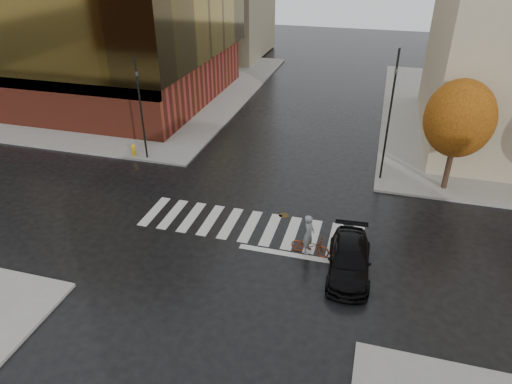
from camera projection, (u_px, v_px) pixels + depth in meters
The scene contains 11 objects.
ground at pixel (248, 232), 23.39m from camera, with size 120.00×120.00×0.00m, color black.
sidewalk_nw at pixel (107, 85), 45.87m from camera, with size 30.00×30.00×0.15m, color gray.
crosswalk at pixel (250, 226), 23.81m from camera, with size 12.00×3.00×0.01m, color silver.
office_glass at pixel (63, 0), 39.53m from camera, with size 27.00×19.00×16.00m.
tree_ne_a at pixel (459, 119), 25.04m from camera, with size 3.80×3.80×6.50m.
sedan at pixel (349, 260), 20.32m from camera, with size 1.85×4.56×1.32m, color black.
cyclist at pixel (310, 241), 21.41m from camera, with size 1.93×0.88×2.12m.
traffic_light_nw at pixel (140, 103), 28.96m from camera, with size 0.20×0.19×6.73m.
traffic_light_ne at pixel (391, 107), 26.00m from camera, with size 0.18×0.21×7.84m.
fire_hydrant at pixel (134, 149), 30.89m from camera, with size 0.29×0.29×0.80m.
manhole at pixel (284, 215), 24.72m from camera, with size 0.55×0.55×0.01m, color #4B3B1A.
Camera 1 is at (5.64, -18.50, 13.32)m, focal length 32.00 mm.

